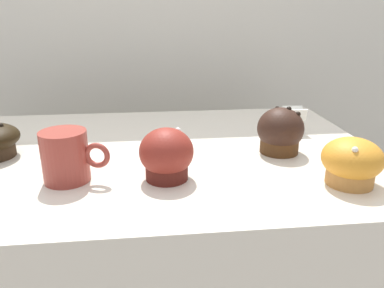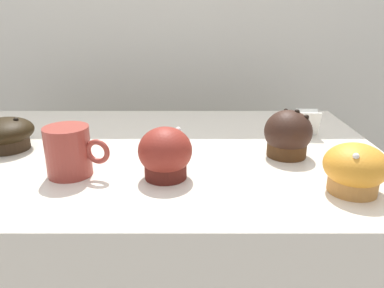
# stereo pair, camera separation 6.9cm
# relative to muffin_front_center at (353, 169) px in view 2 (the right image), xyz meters

# --- Properties ---
(wall_back) EXTENTS (3.20, 0.10, 1.80)m
(wall_back) POSITION_rel_muffin_front_center_xyz_m (-0.36, 0.80, -0.09)
(wall_back) COLOR beige
(wall_back) RESTS_ON ground
(muffin_front_center) EXTENTS (0.10, 0.10, 0.08)m
(muffin_front_center) POSITION_rel_muffin_front_center_xyz_m (0.00, 0.00, 0.00)
(muffin_front_center) COLOR #BF7E3C
(muffin_front_center) RESTS_ON display_counter
(muffin_back_left) EXTENTS (0.09, 0.09, 0.10)m
(muffin_back_left) POSITION_rel_muffin_front_center_xyz_m (-0.07, 0.16, 0.00)
(muffin_back_left) COLOR #482C16
(muffin_back_left) RESTS_ON display_counter
(muffin_back_right) EXTENTS (0.09, 0.09, 0.09)m
(muffin_back_right) POSITION_rel_muffin_front_center_xyz_m (-0.31, 0.06, 0.00)
(muffin_back_right) COLOR #531B14
(muffin_back_right) RESTS_ON display_counter
(muffin_front_left) EXTENTS (0.12, 0.12, 0.07)m
(muffin_front_left) POSITION_rel_muffin_front_center_xyz_m (-0.65, 0.20, -0.01)
(muffin_front_left) COLOR #312315
(muffin_front_left) RESTS_ON display_counter
(coffee_cup) EXTENTS (0.12, 0.08, 0.09)m
(coffee_cup) POSITION_rel_muffin_front_center_xyz_m (-0.48, 0.07, 0.01)
(coffee_cup) COLOR #99382D
(coffee_cup) RESTS_ON display_counter
(price_card) EXTENTS (0.05, 0.04, 0.06)m
(price_card) POSITION_rel_muffin_front_center_xyz_m (0.01, 0.29, -0.01)
(price_card) COLOR white
(price_card) RESTS_ON display_counter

